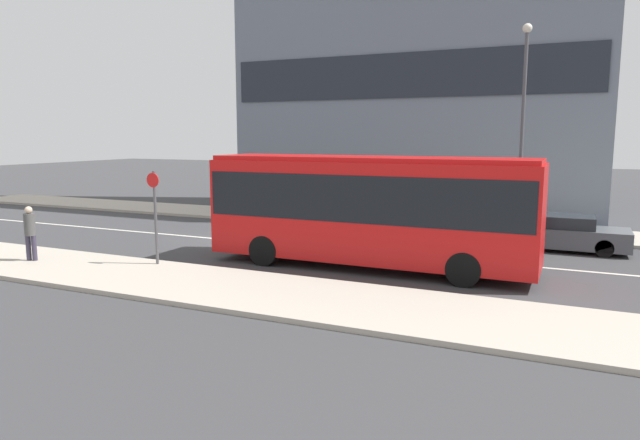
# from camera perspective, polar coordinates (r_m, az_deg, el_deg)

# --- Properties ---
(ground_plane) EXTENTS (120.00, 120.00, 0.00)m
(ground_plane) POSITION_cam_1_polar(r_m,az_deg,el_deg) (22.61, -8.73, -2.01)
(ground_plane) COLOR #3A3A3D
(sidewalk_near) EXTENTS (44.00, 3.50, 0.13)m
(sidewalk_near) POSITION_cam_1_polar(r_m,az_deg,el_deg) (17.81, -19.80, -5.04)
(sidewalk_near) COLOR #B2A899
(sidewalk_near) RESTS_ON ground_plane
(sidewalk_far) EXTENTS (44.00, 3.50, 0.13)m
(sidewalk_far) POSITION_cam_1_polar(r_m,az_deg,el_deg) (27.97, -1.75, 0.23)
(sidewalk_far) COLOR #B2A899
(sidewalk_far) RESTS_ON ground_plane
(lane_centerline) EXTENTS (41.80, 0.16, 0.01)m
(lane_centerline) POSITION_cam_1_polar(r_m,az_deg,el_deg) (22.61, -8.73, -2.00)
(lane_centerline) COLOR silver
(lane_centerline) RESTS_ON ground_plane
(city_bus) EXTENTS (10.05, 2.48, 3.43)m
(city_bus) POSITION_cam_1_polar(r_m,az_deg,el_deg) (17.51, 4.94, 1.54)
(city_bus) COLOR red
(city_bus) RESTS_ON ground_plane
(parked_car_0) EXTENTS (4.48, 1.76, 1.26)m
(parked_car_0) POSITION_cam_1_polar(r_m,az_deg,el_deg) (22.16, 22.88, -1.20)
(parked_car_0) COLOR #4C5156
(parked_car_0) RESTS_ON ground_plane
(pedestrian_near_stop) EXTENTS (0.34, 0.34, 1.73)m
(pedestrian_near_stop) POSITION_cam_1_polar(r_m,az_deg,el_deg) (20.19, -27.01, -0.88)
(pedestrian_near_stop) COLOR #383347
(pedestrian_near_stop) RESTS_ON sidewalk_near
(bus_stop_sign) EXTENTS (0.44, 0.12, 2.87)m
(bus_stop_sign) POSITION_cam_1_polar(r_m,az_deg,el_deg) (18.12, -16.17, 0.92)
(bus_stop_sign) COLOR #4C4C51
(bus_stop_sign) RESTS_ON sidewalk_near
(street_lamp) EXTENTS (0.36, 0.36, 8.11)m
(street_lamp) POSITION_cam_1_polar(r_m,az_deg,el_deg) (23.62, 19.65, 10.19)
(street_lamp) COLOR #4C4C51
(street_lamp) RESTS_ON sidewalk_far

